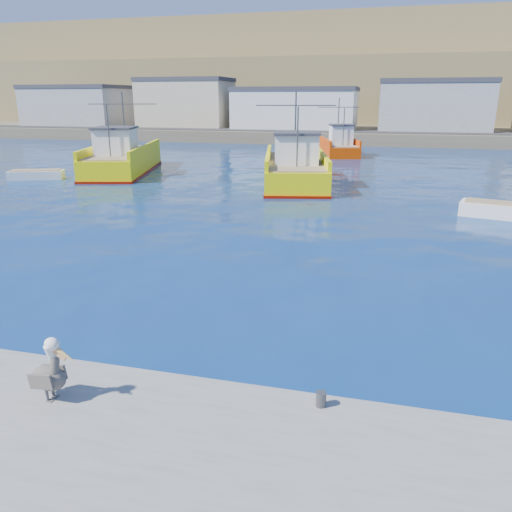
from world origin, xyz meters
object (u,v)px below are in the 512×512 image
(trawler_yellow_a, at_px, (122,159))
(pelican, at_px, (50,373))
(skiff_left, at_px, (36,175))
(skiff_mid, at_px, (506,212))
(trawler_yellow_b, at_px, (295,169))
(boat_orange, at_px, (339,146))

(trawler_yellow_a, bearing_deg, pelican, -63.44)
(skiff_left, xyz_separation_m, skiff_mid, (33.12, -5.35, 0.03))
(skiff_left, height_order, pelican, pelican)
(trawler_yellow_b, bearing_deg, trawler_yellow_a, 172.40)
(skiff_left, bearing_deg, trawler_yellow_a, 45.35)
(pelican, bearing_deg, boat_orange, 89.08)
(skiff_left, relative_size, skiff_mid, 0.90)
(boat_orange, xyz_separation_m, skiff_mid, (11.60, -28.76, -0.74))
(skiff_mid, height_order, pelican, pelican)
(trawler_yellow_a, xyz_separation_m, skiff_mid, (28.24, -10.28, -0.80))
(skiff_left, relative_size, pelican, 3.21)
(boat_orange, height_order, skiff_mid, boat_orange)
(trawler_yellow_a, xyz_separation_m, skiff_left, (-4.88, -4.94, -0.84))
(trawler_yellow_b, distance_m, pelican, 29.63)
(boat_orange, bearing_deg, pelican, -90.92)
(trawler_yellow_b, xyz_separation_m, skiff_left, (-20.21, -2.89, -0.82))
(trawler_yellow_a, distance_m, trawler_yellow_b, 15.46)
(trawler_yellow_b, height_order, skiff_mid, trawler_yellow_b)
(boat_orange, distance_m, pelican, 50.15)
(trawler_yellow_b, height_order, skiff_left, trawler_yellow_b)
(skiff_mid, bearing_deg, trawler_yellow_b, 147.46)
(trawler_yellow_b, distance_m, boat_orange, 20.57)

